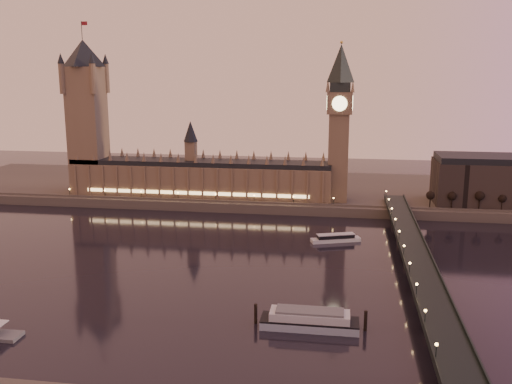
% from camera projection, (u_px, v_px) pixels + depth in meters
% --- Properties ---
extents(ground, '(700.00, 700.00, 0.00)m').
position_uv_depth(ground, '(219.00, 265.00, 274.23)').
color(ground, black).
rests_on(ground, ground).
extents(far_embankment, '(560.00, 130.00, 6.00)m').
position_uv_depth(far_embankment, '(305.00, 191.00, 428.51)').
color(far_embankment, '#423D35').
rests_on(far_embankment, ground).
extents(palace_of_westminster, '(180.00, 26.62, 52.00)m').
position_uv_depth(palace_of_westminster, '(200.00, 174.00, 392.56)').
color(palace_of_westminster, brown).
rests_on(palace_of_westminster, ground).
extents(victoria_tower, '(31.68, 31.68, 118.00)m').
position_uv_depth(victoria_tower, '(87.00, 108.00, 395.26)').
color(victoria_tower, brown).
rests_on(victoria_tower, ground).
extents(big_ben, '(17.68, 17.68, 104.00)m').
position_uv_depth(big_ben, '(339.00, 114.00, 369.57)').
color(big_ben, brown).
rests_on(big_ben, ground).
extents(westminster_bridge, '(13.20, 260.00, 15.30)m').
position_uv_depth(westminster_bridge, '(416.00, 264.00, 259.34)').
color(westminster_bridge, black).
rests_on(westminster_bridge, ground).
extents(bare_tree_0, '(5.25, 5.25, 10.67)m').
position_uv_depth(bare_tree_0, '(431.00, 196.00, 359.67)').
color(bare_tree_0, black).
rests_on(bare_tree_0, ground).
extents(bare_tree_1, '(5.25, 5.25, 10.67)m').
position_uv_depth(bare_tree_1, '(454.00, 197.00, 357.62)').
color(bare_tree_1, black).
rests_on(bare_tree_1, ground).
extents(bare_tree_2, '(5.25, 5.25, 10.67)m').
position_uv_depth(bare_tree_2, '(477.00, 197.00, 355.56)').
color(bare_tree_2, black).
rests_on(bare_tree_2, ground).
extents(bare_tree_3, '(5.25, 5.25, 10.67)m').
position_uv_depth(bare_tree_3, '(500.00, 198.00, 353.50)').
color(bare_tree_3, black).
rests_on(bare_tree_3, ground).
extents(cruise_boat_a, '(27.59, 14.63, 4.35)m').
position_uv_depth(cruise_boat_a, '(336.00, 238.00, 311.03)').
color(cruise_boat_a, silver).
rests_on(cruise_boat_a, ground).
extents(moored_barge, '(41.17, 10.02, 7.55)m').
position_uv_depth(moored_barge, '(310.00, 320.00, 206.65)').
color(moored_barge, '#90A3B8').
rests_on(moored_barge, ground).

